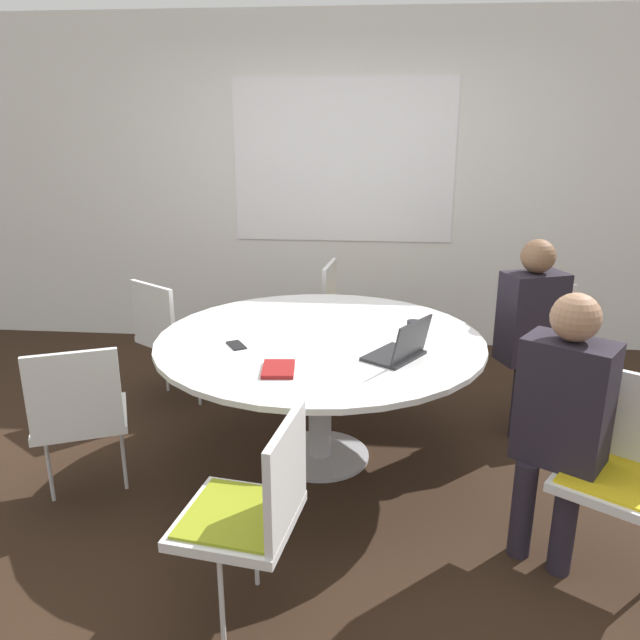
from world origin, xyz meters
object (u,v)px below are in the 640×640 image
Objects in this scene: cell_phone at (236,345)px; chair_0 at (622,461)px; chair_4 at (79,410)px; coffee_cup at (414,328)px; chair_1 at (555,345)px; spiral_notebook at (278,369)px; person_1 at (533,323)px; laptop at (401,349)px; chair_2 at (346,310)px; chair_3 at (171,331)px; chair_5 at (254,505)px; person_0 at (563,410)px.

chair_0 is at bearing -19.61° from cell_phone.
chair_4 is 10.99× the size of coffee_cup.
spiral_notebook is at bearing 14.25° from chair_1.
person_1 is 3.23× the size of laptop.
chair_1 is 0.32m from person_1.
chair_2 is 1.27m from coffee_cup.
person_1 is (2.31, -0.20, 0.19)m from chair_3.
chair_3 is 0.71× the size of person_1.
person_0 is at bearing -58.34° from chair_5.
person_1 is 1.10m from laptop.
chair_1 is 1.50m from chair_2.
chair_3 is at bearing 35.07° from chair_5.
spiral_notebook is (-0.03, 0.76, 0.23)m from chair_5.
cell_phone is at bearing -0.10° from person_1.
cell_phone is (-1.67, -0.64, 0.03)m from person_1.
laptop is (-0.66, 0.46, 0.08)m from person_0.
chair_4 is 3.87× the size of spiral_notebook.
cell_phone is (-0.28, 0.32, -0.01)m from spiral_notebook.
cell_phone is at bearing 2.26° from chair_1.
person_0 is 0.81m from laptop.
coffee_cup is at bearing 16.35° from cell_phone.
chair_3 is at bearing 160.40° from coffee_cup.
chair_4 is at bearing 27.81° from chair_0.
chair_5 is 10.99× the size of coffee_cup.
chair_1 is 2.30× the size of laptop.
chair_0 is at bearing -64.11° from chair_5.
chair_3 is 1.00× the size of chair_4.
person_0 is (-0.25, 0.06, 0.19)m from chair_0.
chair_4 is 1.61m from laptop.
person_1 is (1.36, 1.72, 0.19)m from chair_5.
person_0 is at bearing 19.05° from chair_0.
person_1 is at bearing 166.17° from laptop.
spiral_notebook is at bearing -16.71° from chair_3.
cell_phone is at bearing -63.75° from laptop.
chair_5 is at bearing -57.90° from chair_4.
chair_0 is 1.43m from chair_1.
chair_2 reaches higher than spiral_notebook.
chair_1 is 1.38m from laptop.
chair_0 is at bearing 37.98° from chair_2.
coffee_cup is at bearing -21.79° from person_0.
chair_1 is at bearing 23.26° from cell_phone.
chair_2 is 1.43m from person_1.
chair_3 reaches higher than coffee_cup.
chair_0 is 1.28m from person_1.
chair_4 is at bearing -57.96° from chair_3.
coffee_cup is (0.08, 0.38, -0.02)m from laptop.
chair_1 is 1.09m from coffee_cup.
chair_5 is at bearing 30.52° from person_1.
chair_4 reaches higher than coffee_cup.
chair_0 is at bearing 65.23° from chair_1.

